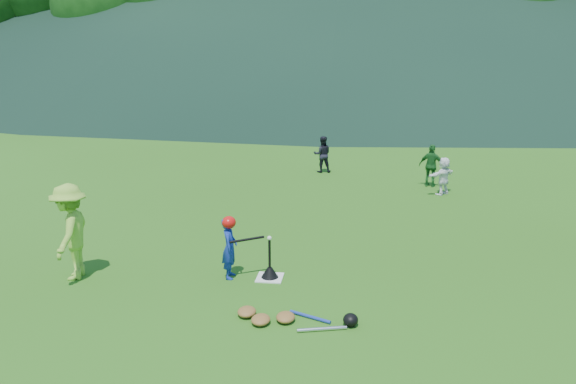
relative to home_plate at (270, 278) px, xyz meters
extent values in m
plane|color=#295814|center=(0.00, 0.00, -0.01)|extent=(120.00, 120.00, 0.00)
cube|color=silver|center=(0.00, 0.00, 0.00)|extent=(0.45, 0.45, 0.02)
sphere|color=white|center=(0.00, 0.00, 0.73)|extent=(0.08, 0.08, 0.08)
imported|color=navy|center=(-0.69, -0.05, 0.53)|extent=(0.29, 0.41, 1.09)
imported|color=#89C138|center=(-3.38, -0.40, 0.83)|extent=(0.78, 1.17, 1.68)
imported|color=black|center=(0.33, 8.50, 0.57)|extent=(0.63, 0.52, 1.15)
imported|color=#1B5B21|center=(3.53, 7.03, 0.60)|extent=(0.77, 0.52, 1.21)
imported|color=white|center=(3.75, 6.18, 0.50)|extent=(0.89, 0.88, 1.02)
cone|color=black|center=(0.00, 0.00, 0.10)|extent=(0.30, 0.30, 0.18)
cylinder|color=black|center=(0.00, 0.00, 0.44)|extent=(0.04, 0.04, 0.50)
ellipsoid|color=red|center=(-0.69, -0.05, 1.00)|extent=(0.24, 0.26, 0.22)
cylinder|color=black|center=(-0.39, -0.02, 0.69)|extent=(0.57, 0.34, 0.07)
ellipsoid|color=olive|center=(0.13, -1.64, 0.05)|extent=(0.28, 0.34, 0.13)
ellipsoid|color=olive|center=(0.48, -1.52, 0.05)|extent=(0.28, 0.34, 0.13)
ellipsoid|color=olive|center=(-0.12, -1.42, 0.05)|extent=(0.28, 0.34, 0.13)
cylinder|color=silver|center=(1.03, -1.74, 0.02)|extent=(0.71, 0.24, 0.06)
cylinder|color=#263FA5|center=(0.83, -1.39, 0.02)|extent=(0.64, 0.33, 0.05)
ellipsoid|color=black|center=(1.43, -1.54, 0.08)|extent=(0.22, 0.24, 0.19)
cube|color=gray|center=(0.00, 28.00, 0.59)|extent=(70.00, 0.03, 1.20)
cube|color=yellow|center=(0.00, 28.00, 1.23)|extent=(70.00, 0.08, 0.08)
cylinder|color=gray|center=(0.00, 28.00, 0.59)|extent=(0.07, 0.07, 1.30)
cylinder|color=#382314|center=(-27.20, 33.50, 1.86)|extent=(0.56, 0.56, 3.74)
cylinder|color=#382314|center=(-22.40, 35.00, 2.16)|extent=(0.56, 0.56, 4.34)
cylinder|color=#382314|center=(-17.60, 32.00, 1.58)|extent=(0.56, 0.56, 3.18)
ellipsoid|color=#164711|center=(-17.60, 32.00, 6.63)|extent=(6.92, 6.92, 7.95)
cylinder|color=#382314|center=(-12.80, 33.50, 1.88)|extent=(0.56, 0.56, 3.78)
cylinder|color=#382314|center=(-8.00, 35.00, 2.18)|extent=(0.56, 0.56, 4.38)
cylinder|color=#382314|center=(-3.20, 32.00, 1.60)|extent=(0.56, 0.56, 3.22)
ellipsoid|color=#164711|center=(-3.20, 32.00, 6.71)|extent=(6.99, 6.99, 8.04)
cylinder|color=#382314|center=(1.60, 33.50, 1.90)|extent=(0.56, 0.56, 3.81)
cylinder|color=#382314|center=(6.40, 35.00, 2.19)|extent=(0.56, 0.56, 4.41)
cylinder|color=#382314|center=(11.20, 32.00, 1.62)|extent=(0.56, 0.56, 3.25)
ellipsoid|color=#164711|center=(11.20, 32.00, 6.78)|extent=(7.07, 7.07, 8.13)
cylinder|color=#382314|center=(16.00, 33.50, 1.91)|extent=(0.56, 0.56, 3.85)
cone|color=black|center=(-45.00, 76.00, 9.99)|extent=(80.00, 80.00, 20.00)
camera|label=1|loc=(1.47, -8.95, 3.93)|focal=35.00mm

